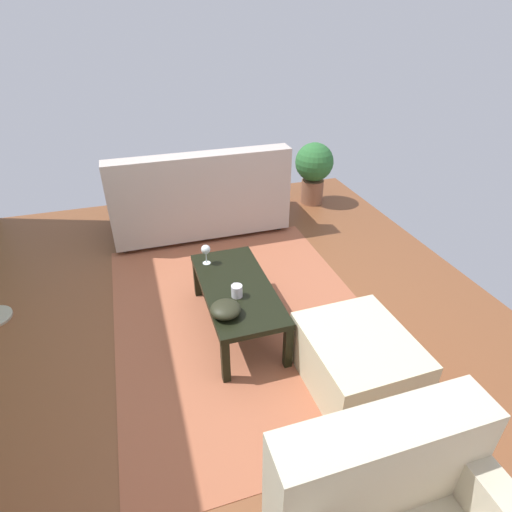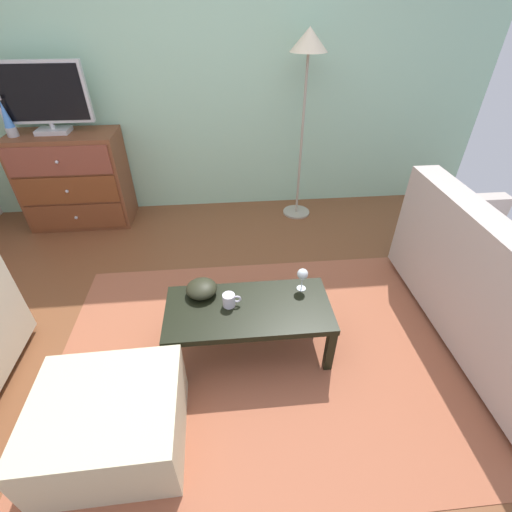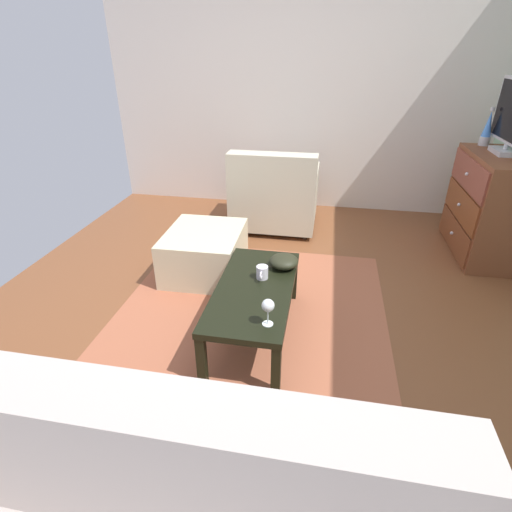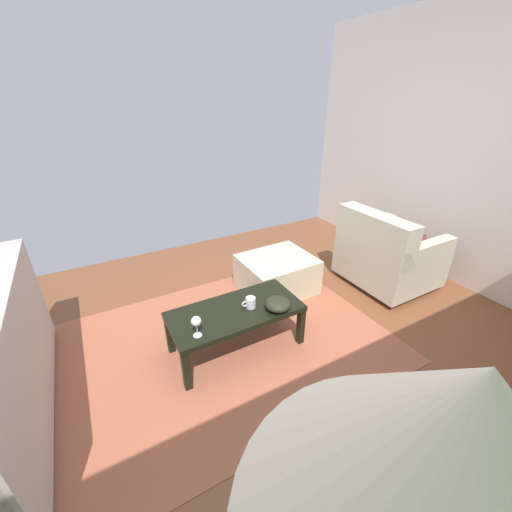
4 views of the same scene
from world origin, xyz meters
The scene contains 9 objects.
ground_plane centered at (0.00, 0.00, -0.03)m, with size 5.37×4.46×0.05m, color brown.
area_rug centered at (0.20, -0.20, 0.00)m, with size 2.60×1.90×0.01m, color #A1583D.
coffee_table centered at (0.13, -0.13, 0.32)m, with size 1.01×0.47×0.37m.
wine_glass centered at (0.48, 0.01, 0.48)m, with size 0.07×0.07×0.16m.
mug centered at (0.01, -0.10, 0.41)m, with size 0.11×0.08×0.08m.
bowl_decorative centered at (-0.16, 0.02, 0.41)m, with size 0.20×0.20×0.09m, color black.
couch_large centered at (1.77, -0.17, 0.34)m, with size 0.85×1.74×0.88m.
ottoman centered at (-0.61, -0.69, 0.18)m, with size 0.70×0.60×0.37m, color beige.
potted_plant centered at (2.04, -1.58, 0.43)m, with size 0.44×0.44×0.72m.
Camera 1 is at (-2.16, 0.45, 2.05)m, focal length 29.04 mm.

